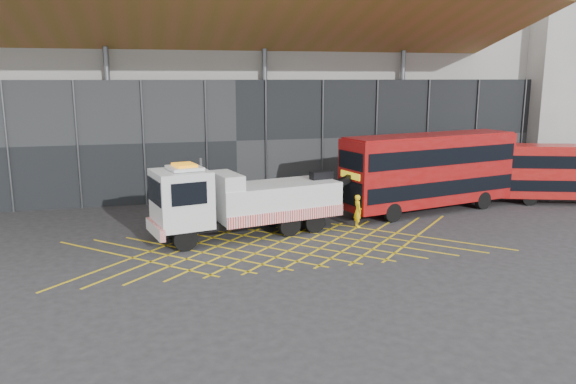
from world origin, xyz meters
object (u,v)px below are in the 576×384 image
object	(u,v)px
recovery_truck	(242,201)
bus_second	(574,171)
worker	(358,211)
bus_towed	(430,169)

from	to	relation	value
recovery_truck	bus_second	world-z (taller)	recovery_truck
recovery_truck	bus_second	xyz separation A→B (m)	(22.39, 2.24, 0.24)
worker	recovery_truck	bearing A→B (deg)	93.68
bus_towed	bus_second	xyz separation A→B (m)	(10.22, -0.44, -0.52)
recovery_truck	bus_towed	bearing A→B (deg)	0.02
recovery_truck	worker	distance (m)	6.57
bus_towed	bus_second	size ratio (longest dim) A/B	1.25
bus_towed	worker	size ratio (longest dim) A/B	6.57
bus_second	worker	xyz separation A→B (m)	(-15.90, -2.10, -1.22)
recovery_truck	bus_second	distance (m)	22.51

